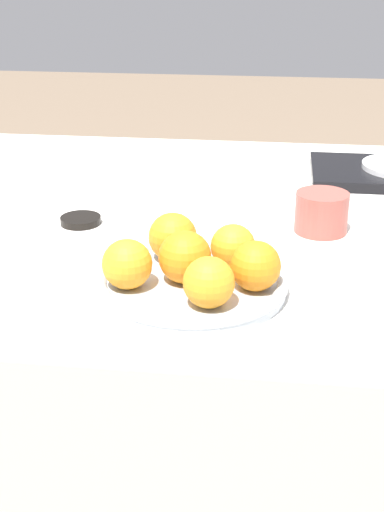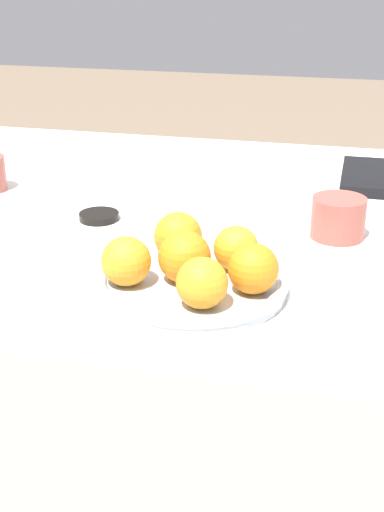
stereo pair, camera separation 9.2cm
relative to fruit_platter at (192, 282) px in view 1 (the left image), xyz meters
name	(u,v)px [view 1 (the left image)]	position (x,y,z in m)	size (l,w,h in m)	color
table	(198,402)	(-0.03, 0.29, -0.40)	(1.54, 0.98, 0.77)	silver
fruit_platter	(192,282)	(0.00, 0.00, 0.00)	(0.25, 0.25, 0.02)	#B2BCC6
orange_0	(185,257)	(-0.01, -0.01, 0.04)	(0.07, 0.07, 0.07)	orange
orange_1	(127,264)	(-0.08, -0.03, 0.04)	(0.06, 0.06, 0.06)	orange
orange_2	(233,246)	(0.05, 0.04, 0.03)	(0.06, 0.06, 0.06)	orange
orange_3	(209,282)	(0.03, -0.07, 0.04)	(0.06, 0.06, 0.06)	orange
orange_4	(173,237)	(-0.03, 0.06, 0.04)	(0.07, 0.07, 0.07)	orange
orange_5	(256,266)	(0.08, -0.02, 0.04)	(0.06, 0.06, 0.06)	orange
cup_2	(322,212)	(0.18, 0.24, 0.02)	(0.08, 0.08, 0.06)	#9E4C42
soy_dish	(81,220)	(-0.21, 0.22, -0.01)	(0.07, 0.07, 0.01)	black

